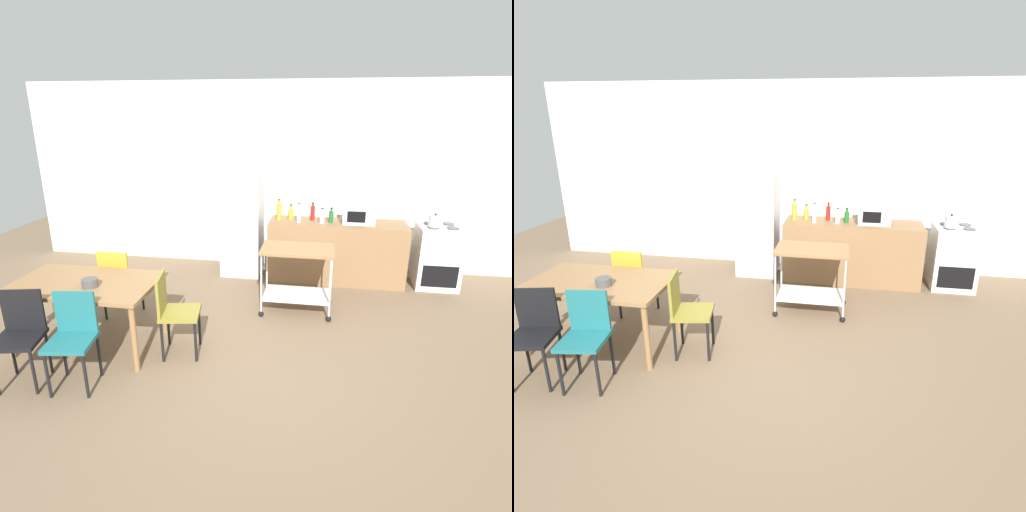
# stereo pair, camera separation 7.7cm
# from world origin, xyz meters

# --- Properties ---
(ground_plane) EXTENTS (12.00, 12.00, 0.00)m
(ground_plane) POSITION_xyz_m (0.00, 0.00, 0.00)
(ground_plane) COLOR brown
(back_wall) EXTENTS (8.40, 0.12, 2.90)m
(back_wall) POSITION_xyz_m (0.00, 3.20, 1.45)
(back_wall) COLOR silver
(back_wall) RESTS_ON ground_plane
(kitchen_counter) EXTENTS (2.00, 0.64, 0.90)m
(kitchen_counter) POSITION_xyz_m (0.90, 2.60, 0.45)
(kitchen_counter) COLOR olive
(kitchen_counter) RESTS_ON ground_plane
(dining_table) EXTENTS (1.50, 0.90, 0.75)m
(dining_table) POSITION_xyz_m (-1.75, 0.22, 0.67)
(dining_table) COLOR olive
(dining_table) RESTS_ON ground_plane
(chair_olive) EXTENTS (0.46, 0.46, 0.89)m
(chair_olive) POSITION_xyz_m (-0.79, 0.21, 0.52)
(chair_olive) COLOR olive
(chair_olive) RESTS_ON ground_plane
(chair_teal) EXTENTS (0.46, 0.46, 0.89)m
(chair_teal) POSITION_xyz_m (-1.52, -0.43, 0.52)
(chair_teal) COLOR #1E666B
(chair_teal) RESTS_ON ground_plane
(chair_black) EXTENTS (0.48, 0.48, 0.89)m
(chair_black) POSITION_xyz_m (-2.03, -0.48, 0.52)
(chair_black) COLOR black
(chair_black) RESTS_ON ground_plane
(chair_mustard) EXTENTS (0.40, 0.40, 0.89)m
(chair_mustard) POSITION_xyz_m (-1.73, 0.90, 0.52)
(chair_mustard) COLOR gold
(chair_mustard) RESTS_ON ground_plane
(stove_oven) EXTENTS (0.60, 0.61, 0.92)m
(stove_oven) POSITION_xyz_m (2.35, 2.62, 0.45)
(stove_oven) COLOR white
(stove_oven) RESTS_ON ground_plane
(refrigerator) EXTENTS (0.60, 0.63, 1.55)m
(refrigerator) POSITION_xyz_m (-0.55, 2.70, 0.78)
(refrigerator) COLOR silver
(refrigerator) RESTS_ON ground_plane
(kitchen_cart) EXTENTS (0.91, 0.57, 0.85)m
(kitchen_cart) POSITION_xyz_m (0.40, 1.44, 0.57)
(kitchen_cart) COLOR olive
(kitchen_cart) RESTS_ON ground_plane
(bottle_sesame_oil) EXTENTS (0.08, 0.08, 0.31)m
(bottle_sesame_oil) POSITION_xyz_m (0.03, 2.61, 1.03)
(bottle_sesame_oil) COLOR gold
(bottle_sesame_oil) RESTS_ON kitchen_counter
(bottle_soy_sauce) EXTENTS (0.08, 0.08, 0.23)m
(bottle_soy_sauce) POSITION_xyz_m (0.20, 2.67, 0.99)
(bottle_soy_sauce) COLOR gold
(bottle_soy_sauce) RESTS_ON kitchen_counter
(bottle_sparkling_water) EXTENTS (0.06, 0.06, 0.29)m
(bottle_sparkling_water) POSITION_xyz_m (0.33, 2.51, 1.02)
(bottle_sparkling_water) COLOR silver
(bottle_sparkling_water) RESTS_ON kitchen_counter
(bottle_olive_oil) EXTENTS (0.06, 0.06, 0.27)m
(bottle_olive_oil) POSITION_xyz_m (0.53, 2.69, 1.01)
(bottle_olive_oil) COLOR maroon
(bottle_olive_oil) RESTS_ON kitchen_counter
(bottle_vinegar) EXTENTS (0.07, 0.07, 0.23)m
(bottle_vinegar) POSITION_xyz_m (0.67, 2.52, 0.99)
(bottle_vinegar) COLOR silver
(bottle_vinegar) RESTS_ON kitchen_counter
(bottle_soda) EXTENTS (0.07, 0.07, 0.22)m
(bottle_soda) POSITION_xyz_m (0.80, 2.58, 0.99)
(bottle_soda) COLOR #1E6628
(bottle_soda) RESTS_ON kitchen_counter
(microwave) EXTENTS (0.46, 0.35, 0.26)m
(microwave) POSITION_xyz_m (1.19, 2.62, 1.03)
(microwave) COLOR silver
(microwave) RESTS_ON kitchen_counter
(fruit_bowl) EXTENTS (0.16, 0.16, 0.09)m
(fruit_bowl) POSITION_xyz_m (-1.63, 0.11, 0.79)
(fruit_bowl) COLOR #4C4C4C
(fruit_bowl) RESTS_ON dining_table
(kettle) EXTENTS (0.24, 0.17, 0.19)m
(kettle) POSITION_xyz_m (2.23, 2.52, 1.00)
(kettle) COLOR silver
(kettle) RESTS_ON stove_oven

